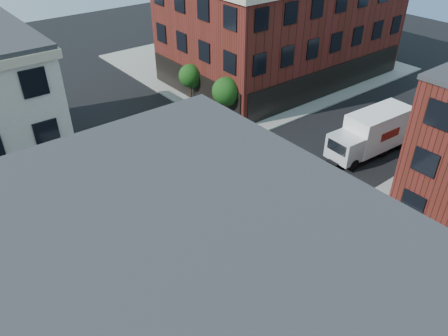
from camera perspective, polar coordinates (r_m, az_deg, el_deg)
ground at (r=32.85m, az=0.85°, el=-4.01°), size 120.00×120.00×0.00m
sidewalk_ne at (r=59.19m, az=3.96°, el=13.60°), size 30.00×30.00×0.15m
building_ne at (r=53.66m, az=7.52°, el=17.97°), size 25.00×16.00×12.00m
tree_near at (r=42.12m, az=0.34°, el=9.84°), size 2.69×2.69×4.49m
tree_far at (r=46.72m, az=-4.35°, el=11.78°), size 2.43×2.43×4.07m
signal_pole at (r=23.88m, az=-1.61°, el=-12.23°), size 1.29×1.24×4.60m
box_truck at (r=39.42m, az=18.71°, el=4.36°), size 8.56×3.02×3.81m
traffic_cone at (r=28.29m, az=-0.28°, el=-10.41°), size 0.51×0.51×0.73m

